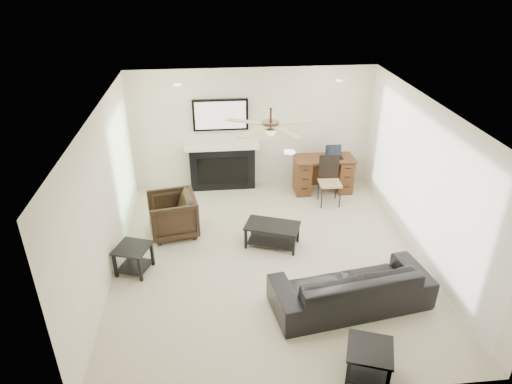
% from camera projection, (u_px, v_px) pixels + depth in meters
% --- Properties ---
extents(room_shell, '(5.50, 5.54, 2.52)m').
position_uv_depth(room_shell, '(282.00, 161.00, 6.89)').
color(room_shell, beige).
rests_on(room_shell, ground).
extents(sofa, '(2.34, 1.21, 0.65)m').
position_uv_depth(sofa, '(351.00, 286.00, 6.39)').
color(sofa, black).
rests_on(sofa, ground).
extents(armchair, '(0.96, 0.94, 0.75)m').
position_uv_depth(armchair, '(173.00, 215.00, 8.03)').
color(armchair, black).
rests_on(armchair, ground).
extents(coffee_table, '(1.02, 0.78, 0.40)m').
position_uv_depth(coffee_table, '(272.00, 235.00, 7.78)').
color(coffee_table, black).
rests_on(coffee_table, ground).
extents(end_table_near, '(0.67, 0.67, 0.45)m').
position_uv_depth(end_table_near, '(368.00, 362.00, 5.32)').
color(end_table_near, black).
rests_on(end_table_near, ground).
extents(end_table_left, '(0.64, 0.64, 0.45)m').
position_uv_depth(end_table_left, '(134.00, 259.00, 7.12)').
color(end_table_left, black).
rests_on(end_table_left, ground).
extents(fireplace_unit, '(1.52, 0.34, 1.91)m').
position_uv_depth(fireplace_unit, '(222.00, 146.00, 9.35)').
color(fireplace_unit, black).
rests_on(fireplace_unit, ground).
extents(desk, '(1.22, 0.56, 0.76)m').
position_uv_depth(desk, '(323.00, 174.00, 9.49)').
color(desk, '#412410').
rests_on(desk, ground).
extents(desk_chair, '(0.44, 0.46, 0.97)m').
position_uv_depth(desk_chair, '(330.00, 182.00, 8.95)').
color(desk_chair, black).
rests_on(desk_chair, ground).
extents(laptop, '(0.33, 0.24, 0.23)m').
position_uv_depth(laptop, '(335.00, 152.00, 9.26)').
color(laptop, black).
rests_on(laptop, desk).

